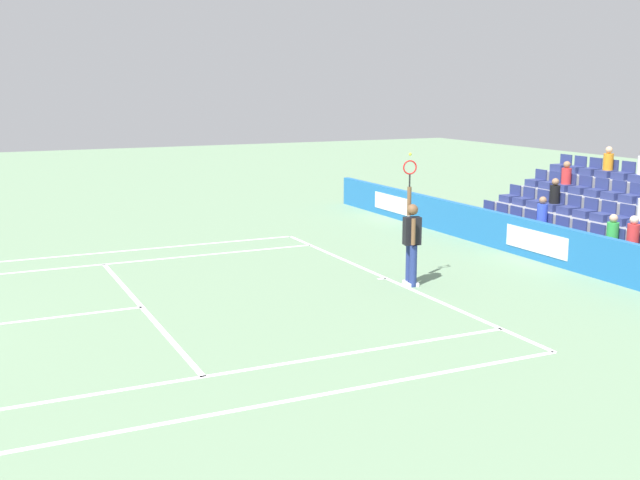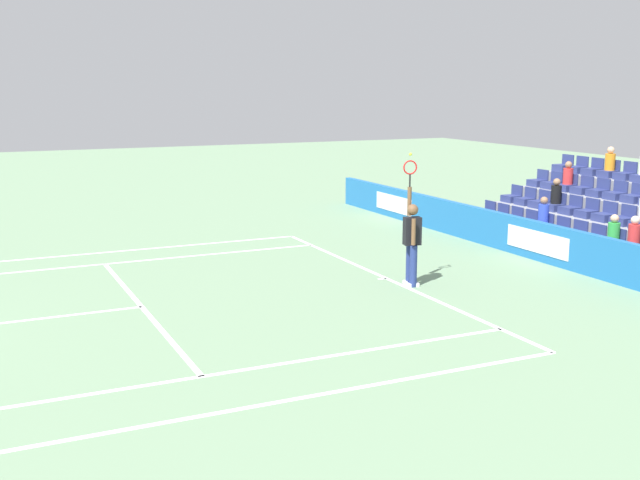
# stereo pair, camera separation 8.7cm
# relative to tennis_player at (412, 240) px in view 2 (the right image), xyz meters

# --- Properties ---
(line_baseline) EXTENTS (10.97, 0.10, 0.01)m
(line_baseline) POSITION_rel_tennis_player_xyz_m (0.76, 0.18, -0.99)
(line_baseline) COLOR white
(line_baseline) RESTS_ON ground
(line_service) EXTENTS (8.23, 0.10, 0.01)m
(line_service) POSITION_rel_tennis_player_xyz_m (0.76, 5.67, -0.99)
(line_service) COLOR white
(line_service) RESTS_ON ground
(line_singles_sideline_left) EXTENTS (0.10, 11.89, 0.01)m
(line_singles_sideline_left) POSITION_rel_tennis_player_xyz_m (4.87, 6.13, -0.99)
(line_singles_sideline_left) COLOR white
(line_singles_sideline_left) RESTS_ON ground
(line_singles_sideline_right) EXTENTS (0.10, 11.89, 0.01)m
(line_singles_sideline_right) POSITION_rel_tennis_player_xyz_m (-3.36, 6.13, -0.99)
(line_singles_sideline_right) COLOR white
(line_singles_sideline_right) RESTS_ON ground
(line_doubles_sideline_left) EXTENTS (0.10, 11.89, 0.01)m
(line_doubles_sideline_left) POSITION_rel_tennis_player_xyz_m (6.24, 6.13, -0.99)
(line_doubles_sideline_left) COLOR white
(line_doubles_sideline_left) RESTS_ON ground
(line_doubles_sideline_right) EXTENTS (0.10, 11.89, 0.01)m
(line_doubles_sideline_right) POSITION_rel_tennis_player_xyz_m (-4.73, 6.13, -0.99)
(line_doubles_sideline_right) COLOR white
(line_doubles_sideline_right) RESTS_ON ground
(line_centre_mark) EXTENTS (0.10, 0.20, 0.01)m
(line_centre_mark) POSITION_rel_tennis_player_xyz_m (0.76, 0.28, -0.99)
(line_centre_mark) COLOR white
(line_centre_mark) RESTS_ON ground
(sponsor_barrier) EXTENTS (20.99, 0.22, 0.96)m
(sponsor_barrier) POSITION_rel_tennis_player_xyz_m (0.76, -4.17, -0.51)
(sponsor_barrier) COLOR #1E66AD
(sponsor_barrier) RESTS_ON ground
(tennis_player) EXTENTS (0.51, 0.40, 2.85)m
(tennis_player) POSITION_rel_tennis_player_xyz_m (0.00, 0.00, 0.00)
(tennis_player) COLOR navy
(tennis_player) RESTS_ON ground
(stadium_stand) EXTENTS (8.06, 3.80, 2.58)m
(stadium_stand) POSITION_rel_tennis_player_xyz_m (0.75, -7.11, -0.31)
(stadium_stand) COLOR gray
(stadium_stand) RESTS_ON ground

